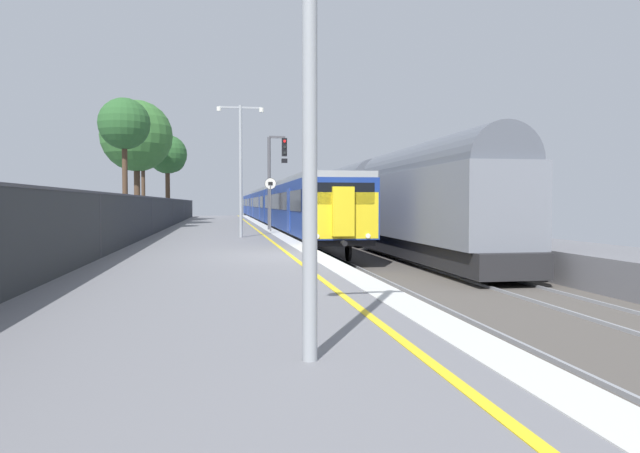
{
  "coord_description": "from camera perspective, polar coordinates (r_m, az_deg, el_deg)",
  "views": [
    {
      "loc": [
        -2.23,
        -16.37,
        1.47
      ],
      "look_at": [
        1.36,
        5.18,
        0.6
      ],
      "focal_mm": 33.05,
      "sensor_mm": 36.0,
      "label": 1
    }
  ],
  "objects": [
    {
      "name": "speed_limit_sign",
      "position": [
        30.65,
        -4.82,
        2.82
      ],
      "size": [
        0.59,
        0.08,
        2.78
      ],
      "color": "#59595B",
      "rests_on": "ground"
    },
    {
      "name": "ground",
      "position": [
        17.2,
        7.09,
        -4.68
      ],
      "size": [
        17.4,
        110.0,
        1.21
      ],
      "color": "slate"
    },
    {
      "name": "background_tree_back",
      "position": [
        41.35,
        -17.34,
        8.22
      ],
      "size": [
        4.72,
        4.72,
        8.3
      ],
      "color": "#473323",
      "rests_on": "ground"
    },
    {
      "name": "signal_gantry",
      "position": [
        32.8,
        -4.48,
        5.34
      ],
      "size": [
        1.1,
        0.24,
        5.18
      ],
      "color": "#47474C",
      "rests_on": "ground"
    },
    {
      "name": "freight_train_adjacent_track",
      "position": [
        46.87,
        0.78,
        2.52
      ],
      "size": [
        2.6,
        61.0,
        4.87
      ],
      "color": "#232326",
      "rests_on": "ground"
    },
    {
      "name": "platform_back_fence",
      "position": [
        16.69,
        -20.57,
        0.28
      ],
      "size": [
        0.07,
        99.0,
        1.78
      ],
      "color": "#282B2D",
      "rests_on": "ground"
    },
    {
      "name": "background_tree_right",
      "position": [
        52.87,
        -14.46,
        6.62
      ],
      "size": [
        3.34,
        3.34,
        7.37
      ],
      "color": "#473323",
      "rests_on": "ground"
    },
    {
      "name": "commuter_train_at_platform",
      "position": [
        52.05,
        -4.69,
        2.04
      ],
      "size": [
        2.83,
        62.28,
        3.81
      ],
      "color": "navy",
      "rests_on": "ground"
    },
    {
      "name": "platform_lamp_mid",
      "position": [
        25.62,
        -7.7,
        6.43
      ],
      "size": [
        2.0,
        0.2,
        5.66
      ],
      "color": "#93999E",
      "rests_on": "ground"
    },
    {
      "name": "platform_lamp_near",
      "position": [
        5.64,
        -1.01,
        17.75
      ],
      "size": [
        2.0,
        0.2,
        4.96
      ],
      "color": "#93999E",
      "rests_on": "ground"
    },
    {
      "name": "background_tree_centre",
      "position": [
        48.16,
        -16.71,
        7.96
      ],
      "size": [
        4.13,
        4.13,
        8.49
      ],
      "color": "#473323",
      "rests_on": "ground"
    },
    {
      "name": "background_tree_left",
      "position": [
        34.69,
        -18.47,
        9.22
      ],
      "size": [
        2.82,
        2.86,
        7.27
      ],
      "color": "#473323",
      "rests_on": "ground"
    }
  ]
}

